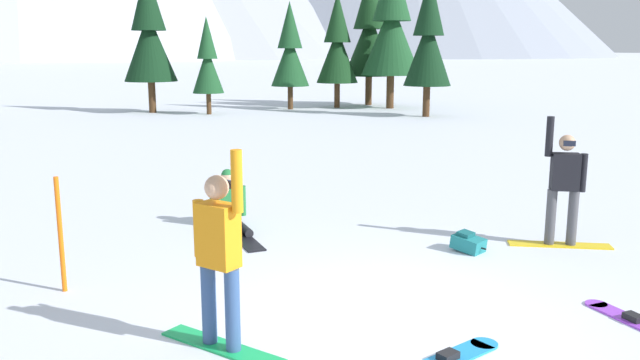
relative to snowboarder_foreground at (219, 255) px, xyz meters
The scene contains 13 objects.
ground_plane 2.13m from the snowboarder_foreground, ahead, with size 800.00×800.00×0.00m, color silver.
snowboarder_foreground is the anchor object (origin of this frame).
snowboarder_midground 5.85m from the snowboarder_foreground, 14.75° to the left, with size 1.47×1.00×1.99m.
snowboarder_background 4.60m from the snowboarder_foreground, 74.35° to the left, with size 0.63×1.79×0.98m.
backpack_teal 4.62m from the snowboarder_foreground, 23.03° to the left, with size 0.48×0.55×0.30m.
trail_marker_pole 2.72m from the snowboarder_foreground, 122.19° to the left, with size 0.06×0.06×1.46m, color orange.
pine_tree_leaning 29.55m from the snowboarder_foreground, 60.91° to the left, with size 2.63×2.63×7.03m.
pine_tree_slender 23.81m from the snowboarder_foreground, 53.96° to the left, with size 2.09×2.09×6.22m.
pine_tree_twin 24.44m from the snowboarder_foreground, 77.72° to the left, with size 1.43×1.43×4.44m.
pine_tree_tall 25.94m from the snowboarder_foreground, 83.58° to the left, with size 2.46×2.46×6.68m.
pine_tree_broad 27.64m from the snowboarder_foreground, 64.07° to the left, with size 2.10×2.10×5.78m.
pine_tree_young 27.72m from the snowboarder_foreground, 58.44° to the left, with size 2.98×2.98×7.61m.
pine_tree_short 26.66m from the snowboarder_foreground, 69.00° to the left, with size 1.89×1.89×5.26m.
Camera 1 is at (-3.27, -6.04, 2.97)m, focal length 36.65 mm.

